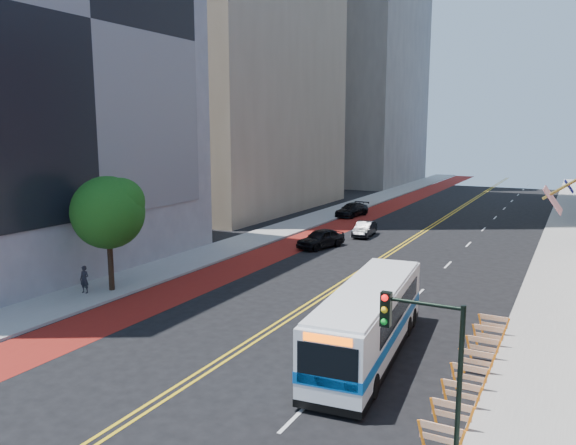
# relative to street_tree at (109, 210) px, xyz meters

# --- Properties ---
(ground) EXTENTS (160.00, 160.00, 0.00)m
(ground) POSITION_rel_street_tree_xyz_m (11.24, -6.04, -4.91)
(ground) COLOR black
(ground) RESTS_ON ground
(sidewalk_left) EXTENTS (4.00, 140.00, 0.15)m
(sidewalk_left) POSITION_rel_street_tree_xyz_m (-0.76, 23.96, -4.84)
(sidewalk_left) COLOR gray
(sidewalk_left) RESTS_ON ground
(sidewalk_right) EXTENTS (4.00, 140.00, 0.15)m
(sidewalk_right) POSITION_rel_street_tree_xyz_m (23.24, 23.96, -4.84)
(sidewalk_right) COLOR gray
(sidewalk_right) RESTS_ON ground
(bus_lane_paint) EXTENTS (3.60, 140.00, 0.01)m
(bus_lane_paint) POSITION_rel_street_tree_xyz_m (3.14, 23.96, -4.91)
(bus_lane_paint) COLOR maroon
(bus_lane_paint) RESTS_ON ground
(center_line_inner) EXTENTS (0.14, 140.00, 0.01)m
(center_line_inner) POSITION_rel_street_tree_xyz_m (11.06, 23.96, -4.91)
(center_line_inner) COLOR gold
(center_line_inner) RESTS_ON ground
(center_line_outer) EXTENTS (0.14, 140.00, 0.01)m
(center_line_outer) POSITION_rel_street_tree_xyz_m (11.42, 23.96, -4.91)
(center_line_outer) COLOR gold
(center_line_outer) RESTS_ON ground
(lane_dashes) EXTENTS (0.14, 98.20, 0.01)m
(lane_dashes) POSITION_rel_street_tree_xyz_m (16.04, 31.96, -4.90)
(lane_dashes) COLOR silver
(lane_dashes) RESTS_ON ground
(grey_building_left) EXTENTS (14.10, 24.00, 30.00)m
(grey_building_left) POSITION_rel_street_tree_xyz_m (-9.66, 1.96, 10.10)
(grey_building_left) COLOR gray
(grey_building_left) RESTS_ON ground
(construction_barriers) EXTENTS (1.42, 10.91, 1.00)m
(construction_barriers) POSITION_rel_street_tree_xyz_m (20.84, -2.62, -4.24)
(construction_barriers) COLOR orange
(construction_barriers) RESTS_ON ground
(street_tree) EXTENTS (4.20, 4.20, 6.70)m
(street_tree) POSITION_rel_street_tree_xyz_m (0.00, 0.00, 0.00)
(street_tree) COLOR black
(street_tree) RESTS_ON sidewalk_left
(traffic_signal) EXTENTS (2.21, 0.34, 5.07)m
(traffic_signal) POSITION_rel_street_tree_xyz_m (20.66, -9.55, -1.19)
(traffic_signal) COLOR black
(traffic_signal) RESTS_ON sidewalk_right
(transit_bus) EXTENTS (3.46, 11.25, 3.04)m
(transit_bus) POSITION_rel_street_tree_xyz_m (16.48, -1.97, -3.32)
(transit_bus) COLOR white
(transit_bus) RESTS_ON ground
(car_a) EXTENTS (3.03, 4.82, 1.53)m
(car_a) POSITION_rel_street_tree_xyz_m (5.69, 17.06, -4.15)
(car_a) COLOR black
(car_a) RESTS_ON ground
(car_b) EXTENTS (1.80, 4.13, 1.32)m
(car_b) POSITION_rel_street_tree_xyz_m (7.13, 23.39, -4.25)
(car_b) COLOR black
(car_b) RESTS_ON ground
(car_c) EXTENTS (2.67, 5.21, 1.45)m
(car_c) POSITION_rel_street_tree_xyz_m (1.94, 33.64, -4.19)
(car_c) COLOR black
(car_c) RESTS_ON ground
(pedestrian) EXTENTS (0.62, 0.45, 1.59)m
(pedestrian) POSITION_rel_street_tree_xyz_m (-0.97, -1.22, -3.97)
(pedestrian) COLOR black
(pedestrian) RESTS_ON sidewalk_left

